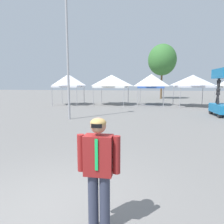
% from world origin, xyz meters
% --- Properties ---
extents(ground_plane, '(140.00, 140.00, 0.00)m').
position_xyz_m(ground_plane, '(0.00, 0.00, 0.00)').
color(ground_plane, slate).
extents(canopy_tent_left_of_center, '(2.89, 2.89, 3.32)m').
position_xyz_m(canopy_tent_left_of_center, '(-6.76, 17.69, 2.62)').
color(canopy_tent_left_of_center, '#9E9EA3').
rests_on(canopy_tent_left_of_center, ground).
extents(canopy_tent_behind_center, '(3.55, 3.55, 3.27)m').
position_xyz_m(canopy_tent_behind_center, '(-2.17, 18.71, 2.57)').
color(canopy_tent_behind_center, '#9E9EA3').
rests_on(canopy_tent_behind_center, ground).
extents(canopy_tent_behind_left, '(2.92, 2.92, 3.34)m').
position_xyz_m(canopy_tent_behind_left, '(2.12, 19.05, 2.59)').
color(canopy_tent_behind_left, '#9E9EA3').
rests_on(canopy_tent_behind_left, ground).
extents(canopy_tent_center, '(3.47, 3.47, 3.18)m').
position_xyz_m(canopy_tent_center, '(6.18, 18.24, 2.56)').
color(canopy_tent_center, '#9E9EA3').
rests_on(canopy_tent_center, ground).
extents(person_foreground, '(0.65, 0.26, 1.78)m').
position_xyz_m(person_foreground, '(1.00, -0.32, 1.03)').
color(person_foreground, '#33384C').
rests_on(person_foreground, ground).
extents(light_pole_opposite_side, '(0.36, 0.36, 8.59)m').
position_xyz_m(light_pole_opposite_side, '(-3.25, 9.06, 4.86)').
color(light_pole_opposite_side, '#9E9EA3').
rests_on(light_pole_opposite_side, ground).
extents(tree_behind_tents_left, '(4.26, 4.26, 8.27)m').
position_xyz_m(tree_behind_tents_left, '(3.83, 28.85, 5.91)').
color(tree_behind_tents_left, brown).
rests_on(tree_behind_tents_left, ground).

